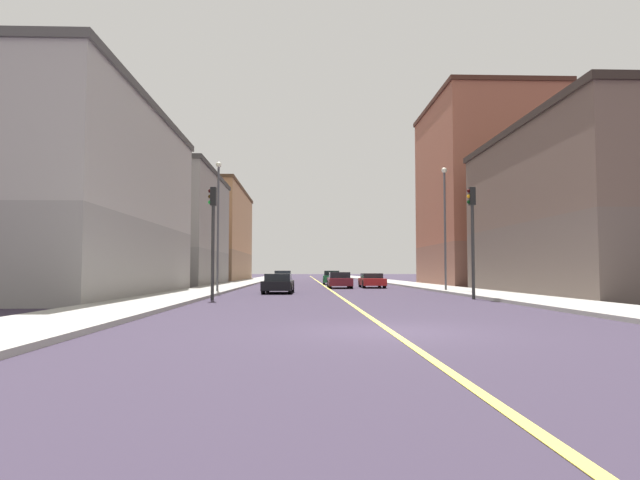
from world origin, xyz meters
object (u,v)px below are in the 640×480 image
street_lamp_left_near (445,217)px  car_black (278,283)px  car_white (282,278)px  building_right_distant (207,235)px  traffic_light_left_near (472,226)px  building_right_midblock (163,229)px  building_left_near (599,210)px  building_left_mid (485,193)px  car_red (372,280)px  traffic_light_right_near (213,226)px  street_lamp_right_near (218,214)px  building_right_corner (62,200)px  car_maroon (340,280)px  car_green (332,278)px

street_lamp_left_near → car_black: (-11.00, -1.33, -4.40)m
street_lamp_left_near → car_white: street_lamp_left_near is taller
building_right_distant → traffic_light_left_near: (21.97, -49.91, -2.83)m
building_right_midblock → car_white: bearing=6.8°
building_left_near → building_left_mid: 20.05m
building_right_distant → car_red: building_right_distant is taller
street_lamp_left_near → traffic_light_right_near: bearing=-147.5°
building_right_distant → street_lamp_right_near: building_right_distant is taller
building_right_corner → car_white: building_right_corner is taller
car_maroon → car_white: size_ratio=1.03×
car_red → car_black: car_black is taller
car_maroon → building_left_near: bearing=-40.6°
building_right_distant → car_white: size_ratio=5.95×
car_black → building_right_distant: bearing=105.8°
car_green → building_left_mid: bearing=-16.3°
street_lamp_right_near → car_red: (11.17, 10.02, -4.46)m
building_right_corner → building_right_distant: (0.00, 46.00, 1.08)m
building_right_corner → street_lamp_left_near: size_ratio=2.44×
building_left_near → car_maroon: building_left_near is taller
building_right_midblock → car_red: bearing=-22.1°
building_right_corner → car_green: bearing=56.2°
traffic_light_left_near → building_left_mid: bearing=69.4°
car_green → car_white: 5.17m
building_right_midblock → traffic_light_left_near: bearing=-49.5°
building_left_near → building_right_midblock: building_right_midblock is taller
traffic_light_left_near → street_lamp_right_near: size_ratio=0.68×
street_lamp_left_near → building_right_corner: bearing=-167.9°
building_left_mid → car_green: 17.25m
building_left_mid → building_right_midblock: size_ratio=0.99×
street_lamp_left_near → car_white: bearing=122.1°
building_left_near → building_right_midblock: size_ratio=1.02×
traffic_light_left_near → car_black: traffic_light_left_near is taller
car_maroon → car_green: bearing=90.1°
car_green → building_right_distant: bearing=127.7°
building_right_distant → building_left_near: bearing=-55.5°
car_white → car_red: car_white is taller
building_right_corner → building_right_distant: bearing=90.0°
street_lamp_right_near → building_left_mid: bearing=35.4°
traffic_light_left_near → car_green: bearing=100.8°
building_left_near → car_red: 18.37m
building_left_mid → street_lamp_right_near: size_ratio=2.14×
building_right_corner → traffic_light_left_near: bearing=-10.1°
street_lamp_right_near → car_maroon: bearing=47.4°
building_right_distant → traffic_light_left_near: building_right_distant is taller
car_red → building_right_midblock: bearing=157.9°
building_left_mid → traffic_light_left_near: building_left_mid is taller
car_white → traffic_light_left_near: bearing=-69.0°
building_right_midblock → traffic_light_right_near: size_ratio=3.24×
traffic_light_right_near → building_left_near: bearing=11.8°
street_lamp_right_near → traffic_light_left_near: bearing=-29.7°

